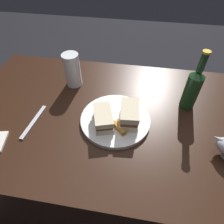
% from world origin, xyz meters
% --- Properties ---
extents(ground_plane, '(6.00, 6.00, 0.00)m').
position_xyz_m(ground_plane, '(0.00, 0.00, 0.00)').
color(ground_plane, black).
extents(dining_table, '(1.29, 0.77, 0.75)m').
position_xyz_m(dining_table, '(0.00, 0.00, 0.37)').
color(dining_table, black).
rests_on(dining_table, ground).
extents(plate, '(0.28, 0.28, 0.02)m').
position_xyz_m(plate, '(0.03, -0.04, 0.76)').
color(plate, white).
rests_on(plate, dining_table).
extents(sandwich_half_left, '(0.10, 0.13, 0.06)m').
position_xyz_m(sandwich_half_left, '(-0.01, -0.07, 0.79)').
color(sandwich_half_left, beige).
rests_on(sandwich_half_left, plate).
extents(sandwich_half_right, '(0.08, 0.13, 0.07)m').
position_xyz_m(sandwich_half_right, '(0.09, -0.04, 0.80)').
color(sandwich_half_right, beige).
rests_on(sandwich_half_right, plate).
extents(potato_wedge_front, '(0.04, 0.04, 0.02)m').
position_xyz_m(potato_wedge_front, '(0.09, -0.08, 0.78)').
color(potato_wedge_front, '#B77F33').
rests_on(potato_wedge_front, plate).
extents(potato_wedge_middle, '(0.05, 0.02, 0.02)m').
position_xyz_m(potato_wedge_middle, '(0.04, -0.08, 0.78)').
color(potato_wedge_middle, gold).
rests_on(potato_wedge_middle, plate).
extents(potato_wedge_back, '(0.05, 0.05, 0.02)m').
position_xyz_m(potato_wedge_back, '(0.06, -0.10, 0.78)').
color(potato_wedge_back, '#B77F33').
rests_on(potato_wedge_back, plate).
extents(pint_glass, '(0.08, 0.08, 0.16)m').
position_xyz_m(pint_glass, '(-0.20, 0.17, 0.82)').
color(pint_glass, white).
rests_on(pint_glass, dining_table).
extents(cider_bottle, '(0.06, 0.06, 0.26)m').
position_xyz_m(cider_bottle, '(0.33, 0.10, 0.85)').
color(cider_bottle, '#19421E').
rests_on(cider_bottle, dining_table).
extents(fork, '(0.03, 0.18, 0.01)m').
position_xyz_m(fork, '(-0.29, -0.10, 0.75)').
color(fork, silver).
rests_on(fork, dining_table).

